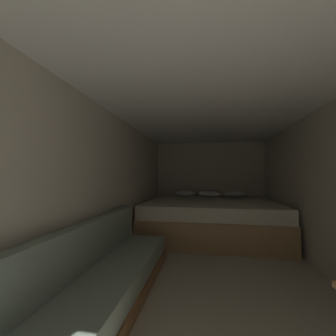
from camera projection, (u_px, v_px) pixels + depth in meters
The scene contains 6 objects.
ground_plane at pixel (213, 277), 2.52m from camera, with size 7.58×7.58×0.00m, color #B2A893.
wall_back at pixel (209, 183), 5.32m from camera, with size 2.72×0.05×2.04m, color beige.
wall_left at pixel (109, 189), 2.79m from camera, with size 0.05×5.58×2.04m, color beige.
ceiling_slab at pixel (212, 105), 2.59m from camera, with size 2.72×5.58×0.05m, color white.
bed at pixel (210, 218), 4.25m from camera, with size 2.50×2.01×0.86m.
sofa_left at pixel (89, 294), 1.74m from camera, with size 0.63×2.89×0.75m.
Camera 1 is at (-0.08, -0.40, 1.20)m, focal length 22.80 mm.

